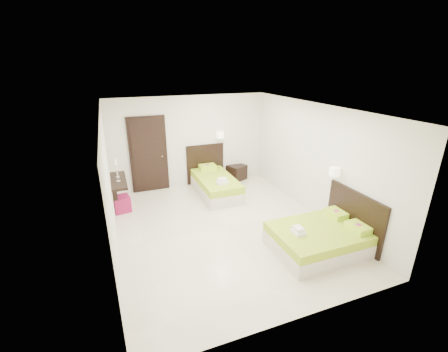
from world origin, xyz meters
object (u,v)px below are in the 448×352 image
object	(u,v)px
bed_double	(321,237)
ottoman	(122,204)
bed_single	(215,183)
nightstand	(237,172)

from	to	relation	value
bed_double	ottoman	world-z (taller)	bed_double
bed_single	nightstand	xyz separation A→B (m)	(0.98, 0.74, -0.06)
bed_single	nightstand	bearing A→B (deg)	36.87
bed_single	bed_double	xyz separation A→B (m)	(1.03, -3.30, -0.02)
bed_double	ottoman	bearing A→B (deg)	139.01
bed_single	ottoman	world-z (taller)	bed_single
bed_single	nightstand	distance (m)	1.23
ottoman	nightstand	bearing A→B (deg)	15.59
bed_double	ottoman	xyz separation A→B (m)	(-3.53, 3.07, -0.07)
bed_double	nightstand	size ratio (longest dim) A/B	3.38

